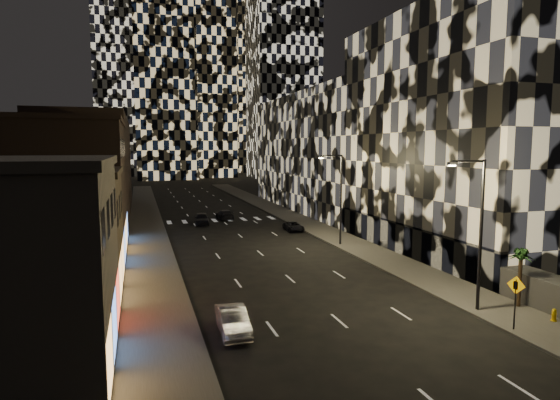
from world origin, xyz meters
TOP-DOWN VIEW (x-y plane):
  - sidewalk_left at (-10.00, 50.00)m, footprint 4.00×120.00m
  - sidewalk_right at (10.00, 50.00)m, footprint 4.00×120.00m
  - curb_left at (-7.90, 50.00)m, footprint 0.20×120.00m
  - curb_right at (7.90, 50.00)m, footprint 0.20×120.00m
  - retail_tan at (-17.00, 21.00)m, footprint 10.00×10.00m
  - retail_brown at (-17.00, 33.50)m, footprint 10.00×15.00m
  - retail_filler_left at (-17.00, 60.00)m, footprint 10.00×40.00m
  - midrise_right at (20.00, 24.50)m, footprint 16.00×25.00m
  - midrise_base at (12.30, 24.50)m, footprint 0.60×25.00m
  - midrise_filler_right at (20.00, 57.00)m, footprint 16.00×40.00m
  - tower_right_mid at (35.00, 135.00)m, footprint 20.00×20.00m
  - tower_left_back at (-12.00, 165.00)m, footprint 24.00×24.00m
  - tower_center_low at (-2.00, 140.00)m, footprint 18.00×18.00m
  - streetlight_near at (8.35, 10.00)m, footprint 2.55×0.25m
  - streetlight_far at (8.35, 30.00)m, footprint 2.55×0.25m
  - car_silver_parked at (-6.14, 11.02)m, footprint 1.54×4.14m
  - car_dark_midlane at (-3.05, 47.28)m, footprint 2.18×4.52m
  - car_dark_oncoming at (0.50, 50.45)m, footprint 2.02×4.68m
  - car_dark_rightlane at (6.72, 39.19)m, footprint 1.94×4.00m
  - fire_hydrant at (11.39, 7.15)m, footprint 0.34×0.33m
  - ped_sign at (8.30, 6.82)m, footprint 0.37×0.93m
  - palm_tree at (11.39, 9.72)m, footprint 1.84×1.80m

SIDE VIEW (x-z plane):
  - sidewalk_left at x=-10.00m, z-range 0.00..0.15m
  - sidewalk_right at x=10.00m, z-range 0.00..0.15m
  - curb_left at x=-7.90m, z-range 0.00..0.15m
  - curb_right at x=7.90m, z-range 0.00..0.15m
  - fire_hydrant at x=11.39m, z-range 0.13..0.83m
  - car_dark_rightlane at x=6.72m, z-range 0.00..1.10m
  - car_dark_oncoming at x=0.50m, z-range 0.00..1.34m
  - car_silver_parked at x=-6.14m, z-range 0.00..1.35m
  - car_dark_midlane at x=-3.05m, z-range 0.00..1.49m
  - midrise_base at x=12.30m, z-range 0.00..3.00m
  - ped_sign at x=8.30m, z-range 0.69..3.59m
  - palm_tree at x=11.39m, z-range 1.32..4.91m
  - retail_tan at x=-17.00m, z-range 0.00..8.00m
  - streetlight_near at x=8.35m, z-range 0.85..9.85m
  - streetlight_far at x=8.35m, z-range 0.85..9.85m
  - retail_brown at x=-17.00m, z-range 0.00..12.00m
  - retail_filler_left at x=-17.00m, z-range 0.00..14.00m
  - midrise_filler_right at x=20.00m, z-range 0.00..18.00m
  - midrise_right at x=20.00m, z-range 0.00..22.00m
  - tower_center_low at x=-2.00m, z-range 0.00..95.00m
  - tower_right_mid at x=35.00m, z-range 0.00..100.00m
  - tower_left_back at x=-12.00m, z-range 0.00..120.00m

